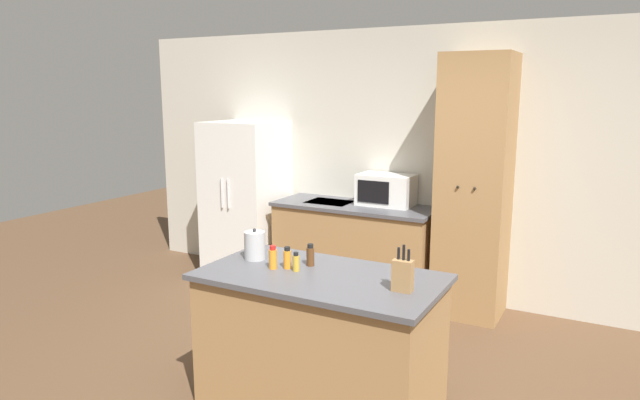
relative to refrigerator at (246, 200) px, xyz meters
name	(u,v)px	position (x,y,z in m)	size (l,w,h in m)	color
wall_back	(454,166)	(2.14, 0.38, 0.46)	(7.20, 0.06, 2.60)	beige
refrigerator	(246,200)	(0.00, 0.00, 0.00)	(0.76, 0.72, 1.68)	white
back_counter	(354,249)	(1.27, 0.05, -0.38)	(1.60, 0.64, 0.91)	#9E7547
pantry_cabinet	(474,188)	(2.40, 0.08, 0.32)	(0.59, 0.56, 2.32)	#9E7547
kitchen_island	(320,341)	(1.96, -1.95, -0.39)	(1.50, 0.82, 0.89)	#9E7547
microwave	(386,190)	(1.54, 0.16, 0.22)	(0.53, 0.34, 0.30)	white
knife_block	(403,275)	(2.51, -1.99, 0.14)	(0.11, 0.07, 0.27)	#9E7547
spice_bottle_tall_dark	(310,256)	(1.82, -1.83, 0.12)	(0.05, 0.05, 0.15)	#563319
spice_bottle_short_red	(287,258)	(1.72, -1.95, 0.11)	(0.05, 0.05, 0.14)	orange
spice_bottle_amber_oil	(296,262)	(1.79, -1.97, 0.11)	(0.04, 0.04, 0.12)	gold
spice_bottle_green_herb	(273,258)	(1.64, -1.99, 0.12)	(0.05, 0.05, 0.15)	orange
kettle	(255,245)	(1.42, -1.87, 0.14)	(0.14, 0.14, 0.21)	#B2B5B7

